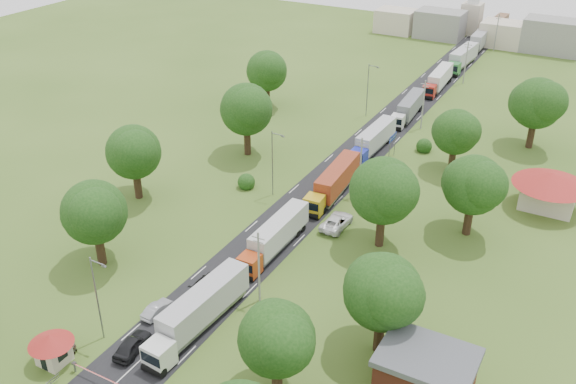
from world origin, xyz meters
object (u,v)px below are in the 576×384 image
Objects in this scene: guard_booth at (52,345)px; car_lane_mid at (157,309)px; info_sign at (393,141)px; truck_0 at (199,311)px; boom_barrier at (99,376)px; car_lane_front at (132,345)px.

guard_booth reaches higher than car_lane_mid.
info_sign is at bearing 78.32° from guard_booth.
car_lane_mid is (-5.34, -0.40, -1.59)m from truck_0.
guard_booth is 14.58m from truck_0.
boom_barrier is 5.98m from guard_booth.
guard_booth is 11.53m from car_lane_mid.
car_lane_front is at bearing 105.73° from car_lane_mid.
guard_booth is (-5.84, -0.00, 1.27)m from boom_barrier.
car_lane_front is at bearing -96.94° from info_sign.
car_lane_mid is (4.20, 10.63, -1.50)m from guard_booth.
boom_barrier is 60.39m from info_sign.
guard_booth is 1.09× the size of car_lane_mid.
info_sign is 0.27× the size of truck_0.
boom_barrier is 2.29× the size of car_lane_mid.
car_lane_front is (-3.85, -6.15, -1.43)m from truck_0.
car_lane_mid is (-1.64, 10.63, -0.23)m from boom_barrier.
boom_barrier is 1.90× the size of car_lane_front.
car_lane_mid is at bearing -83.28° from car_lane_front.
car_lane_front reaches higher than car_lane_mid.
boom_barrier is at bearing 84.00° from car_lane_front.
boom_barrier is at bearing 99.99° from car_lane_mid.
boom_barrier is at bearing -108.55° from truck_0.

